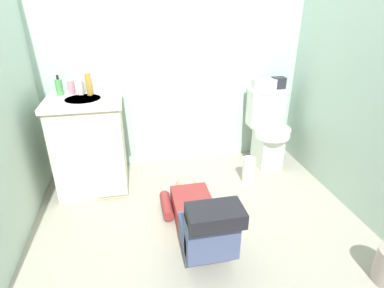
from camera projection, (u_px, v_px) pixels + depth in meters
name	position (u px, v px, depth m)	size (l,w,h in m)	color
ground_plane	(198.00, 224.00, 2.35)	(2.95, 3.10, 0.04)	#9B9787
wall_back	(173.00, 40.00, 2.79)	(2.61, 0.08, 2.40)	#AECAB9
wall_right	(384.00, 54.00, 2.06)	(0.08, 2.10, 2.40)	#AECAB9
toilet	(267.00, 129.00, 3.05)	(0.36, 0.46, 0.75)	white
vanity_cabinet	(91.00, 144.00, 2.62)	(0.60, 0.53, 0.82)	beige
faucet	(84.00, 87.00, 2.56)	(0.02, 0.02, 0.10)	silver
person_plumber	(199.00, 218.00, 2.11)	(0.39, 1.06, 0.52)	maroon
tissue_box	(264.00, 84.00, 2.94)	(0.22, 0.11, 0.10)	silver
toiletry_bag	(278.00, 83.00, 2.96)	(0.12, 0.09, 0.11)	#26262D
soap_dispenser	(59.00, 87.00, 2.50)	(0.06, 0.06, 0.17)	#4C9751
bottle_pink	(71.00, 87.00, 2.53)	(0.06, 0.06, 0.12)	pink
bottle_white	(80.00, 87.00, 2.52)	(0.05, 0.05, 0.13)	white
bottle_amber	(89.00, 84.00, 2.50)	(0.05, 0.05, 0.18)	gold
bottle_clear	(95.00, 85.00, 2.56)	(0.06, 0.06, 0.13)	silver
paper_towel_roll	(248.00, 170.00, 2.82)	(0.11, 0.11, 0.24)	white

